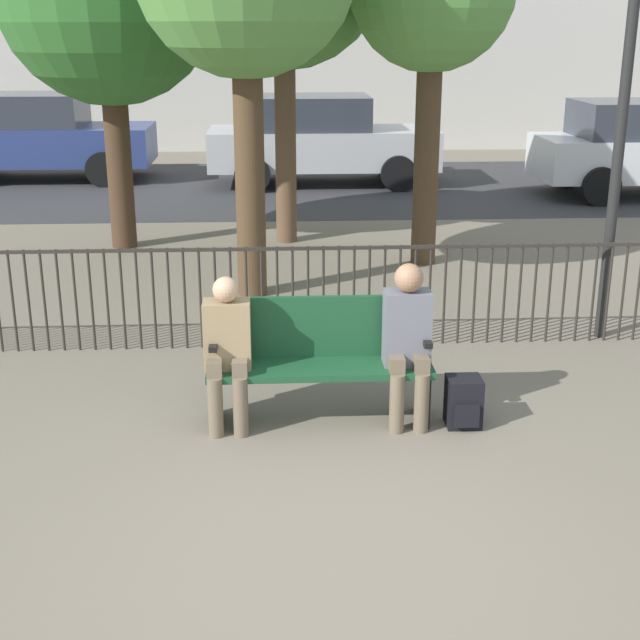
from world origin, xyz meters
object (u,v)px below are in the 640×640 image
(park_bench, at_px, (319,356))
(parked_car_2, at_px, (35,136))
(seated_person_0, at_px, (227,345))
(parked_car_0, at_px, (318,139))
(seated_person_1, at_px, (408,336))
(lamp_post, at_px, (626,79))
(backpack, at_px, (464,402))

(park_bench, bearing_deg, parked_car_2, 113.22)
(seated_person_0, xyz_separation_m, parked_car_0, (1.20, 10.60, 0.21))
(seated_person_1, distance_m, lamp_post, 3.30)
(parked_car_2, bearing_deg, seated_person_1, -64.34)
(seated_person_0, bearing_deg, parked_car_0, 83.52)
(parked_car_0, bearing_deg, lamp_post, -75.59)
(parked_car_0, bearing_deg, backpack, -87.17)
(backpack, relative_size, lamp_post, 0.10)
(parked_car_0, xyz_separation_m, parked_car_2, (-5.35, 0.77, 0.00))
(park_bench, distance_m, seated_person_1, 0.68)
(seated_person_0, height_order, parked_car_0, parked_car_0)
(park_bench, distance_m, parked_car_0, 10.49)
(backpack, distance_m, lamp_post, 3.39)
(park_bench, relative_size, seated_person_0, 1.46)
(park_bench, relative_size, parked_car_2, 0.40)
(backpack, height_order, lamp_post, lamp_post)
(park_bench, relative_size, backpack, 4.44)
(seated_person_0, height_order, parked_car_2, parked_car_2)
(backpack, relative_size, parked_car_2, 0.09)
(park_bench, xyz_separation_m, backpack, (1.06, -0.21, -0.31))
(lamp_post, height_order, parked_car_0, lamp_post)
(park_bench, relative_size, parked_car_0, 0.40)
(seated_person_0, distance_m, lamp_post, 4.29)
(seated_person_0, relative_size, parked_car_0, 0.27)
(park_bench, height_order, parked_car_2, parked_car_2)
(seated_person_0, xyz_separation_m, seated_person_1, (1.31, 0.00, 0.05))
(lamp_post, distance_m, parked_car_0, 9.19)
(backpack, distance_m, parked_car_2, 12.89)
(seated_person_0, relative_size, lamp_post, 0.32)
(seated_person_1, bearing_deg, lamp_post, 40.41)
(park_bench, height_order, seated_person_1, seated_person_1)
(seated_person_0, relative_size, backpack, 3.05)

